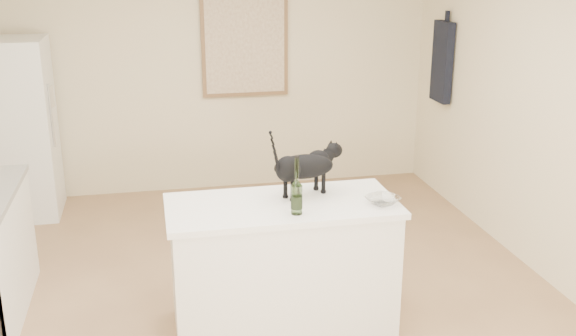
{
  "coord_description": "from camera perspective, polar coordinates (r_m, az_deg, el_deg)",
  "views": [
    {
      "loc": [
        -0.7,
        -4.17,
        2.46
      ],
      "look_at": [
        0.15,
        -0.15,
        1.12
      ],
      "focal_mm": 41.76,
      "sensor_mm": 36.0,
      "label": 1
    }
  ],
  "objects": [
    {
      "name": "island_base",
      "position": [
        4.53,
        -0.49,
        -8.56
      ],
      "size": [
        1.44,
        0.67,
        0.86
      ],
      "primitive_type": "cube",
      "color": "white",
      "rests_on": "floor"
    },
    {
      "name": "artwork_canvas",
      "position": [
        7.0,
        -3.67,
        10.54
      ],
      "size": [
        0.82,
        0.0,
        1.02
      ],
      "primitive_type": "cube",
      "color": "beige",
      "rests_on": "wall_back"
    },
    {
      "name": "wall_right",
      "position": [
        5.24,
        22.79,
        3.84
      ],
      "size": [
        0.0,
        5.5,
        5.5
      ],
      "primitive_type": "plane",
      "rotation": [
        1.57,
        0.0,
        -1.57
      ],
      "color": "beige",
      "rests_on": "ground"
    },
    {
      "name": "fridge_paper",
      "position": [
        6.73,
        -19.5,
        5.7
      ],
      "size": [
        0.03,
        0.16,
        0.2
      ],
      "primitive_type": "cube",
      "rotation": [
        0.0,
        0.0,
        -0.13
      ],
      "color": "beige",
      "rests_on": "fridge"
    },
    {
      "name": "glass_bowl",
      "position": [
        4.36,
        8.05,
        -2.75
      ],
      "size": [
        0.27,
        0.27,
        0.05
      ],
      "primitive_type": "imported",
      "rotation": [
        0.0,
        0.0,
        0.43
      ],
      "color": "silver",
      "rests_on": "island_top"
    },
    {
      "name": "floor",
      "position": [
        4.89,
        -2.13,
        -12.15
      ],
      "size": [
        5.5,
        5.5,
        0.0
      ],
      "primitive_type": "plane",
      "color": "#A88159",
      "rests_on": "ground"
    },
    {
      "name": "fridge",
      "position": [
        6.83,
        -22.13,
        3.07
      ],
      "size": [
        0.68,
        0.68,
        1.7
      ],
      "primitive_type": "cube",
      "color": "white",
      "rests_on": "floor"
    },
    {
      "name": "wall_back",
      "position": [
        7.05,
        -6.13,
        8.47
      ],
      "size": [
        4.5,
        0.0,
        4.5
      ],
      "primitive_type": "plane",
      "rotation": [
        1.57,
        0.0,
        0.0
      ],
      "color": "beige",
      "rests_on": "ground"
    },
    {
      "name": "black_cat",
      "position": [
        4.41,
        1.35,
        -0.15
      ],
      "size": [
        0.54,
        0.36,
        0.36
      ],
      "primitive_type": null,
      "rotation": [
        0.0,
        0.0,
        0.43
      ],
      "color": "black",
      "rests_on": "island_top"
    },
    {
      "name": "artwork_frame",
      "position": [
        7.02,
        -3.7,
        10.56
      ],
      "size": [
        0.9,
        0.03,
        1.1
      ],
      "primitive_type": "cube",
      "color": "brown",
      "rests_on": "wall_back"
    },
    {
      "name": "wine_bottle",
      "position": [
        4.11,
        0.75,
        -1.77
      ],
      "size": [
        0.07,
        0.07,
        0.33
      ],
      "primitive_type": "cylinder",
      "rotation": [
        0.0,
        0.0,
        0.04
      ],
      "color": "#305120",
      "rests_on": "island_top"
    },
    {
      "name": "hanging_garment",
      "position": [
        6.94,
        13.0,
        8.8
      ],
      "size": [
        0.08,
        0.34,
        0.8
      ],
      "primitive_type": "cube",
      "color": "black",
      "rests_on": "wall_right"
    },
    {
      "name": "island_top",
      "position": [
        4.35,
        -0.51,
        -3.25
      ],
      "size": [
        1.5,
        0.7,
        0.04
      ],
      "primitive_type": "cube",
      "color": "white",
      "rests_on": "island_base"
    }
  ]
}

